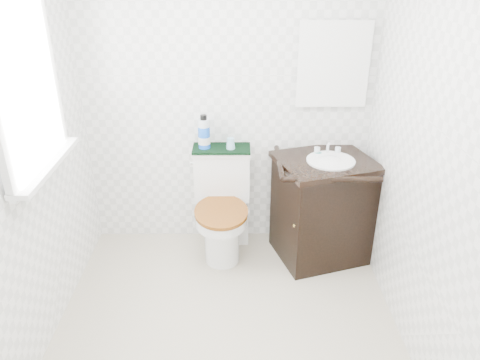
{
  "coord_description": "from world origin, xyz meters",
  "views": [
    {
      "loc": [
        0.07,
        -2.22,
        2.18
      ],
      "look_at": [
        0.09,
        0.75,
        0.73
      ],
      "focal_mm": 35.0,
      "sensor_mm": 36.0,
      "label": 1
    }
  ],
  "objects_px": {
    "toilet": "(222,211)",
    "mouthwash_bottle": "(204,133)",
    "cup": "(231,143)",
    "trash_bin": "(236,224)",
    "vanity": "(322,206)"
  },
  "relations": [
    {
      "from": "toilet",
      "to": "mouthwash_bottle",
      "type": "relative_size",
      "value": 3.21
    },
    {
      "from": "mouthwash_bottle",
      "to": "cup",
      "type": "relative_size",
      "value": 3.08
    },
    {
      "from": "trash_bin",
      "to": "cup",
      "type": "height_order",
      "value": "cup"
    },
    {
      "from": "mouthwash_bottle",
      "to": "trash_bin",
      "type": "bearing_deg",
      "value": 3.15
    },
    {
      "from": "mouthwash_bottle",
      "to": "cup",
      "type": "height_order",
      "value": "mouthwash_bottle"
    },
    {
      "from": "cup",
      "to": "mouthwash_bottle",
      "type": "bearing_deg",
      "value": 174.52
    },
    {
      "from": "trash_bin",
      "to": "mouthwash_bottle",
      "type": "distance_m",
      "value": 0.84
    },
    {
      "from": "toilet",
      "to": "vanity",
      "type": "xyz_separation_m",
      "value": [
        0.77,
        -0.06,
        0.07
      ]
    },
    {
      "from": "toilet",
      "to": "mouthwash_bottle",
      "type": "height_order",
      "value": "mouthwash_bottle"
    },
    {
      "from": "toilet",
      "to": "cup",
      "type": "xyz_separation_m",
      "value": [
        0.07,
        0.1,
        0.52
      ]
    },
    {
      "from": "trash_bin",
      "to": "mouthwash_bottle",
      "type": "height_order",
      "value": "mouthwash_bottle"
    },
    {
      "from": "toilet",
      "to": "mouthwash_bottle",
      "type": "bearing_deg",
      "value": 136.87
    },
    {
      "from": "cup",
      "to": "trash_bin",
      "type": "bearing_deg",
      "value": 37.66
    },
    {
      "from": "vanity",
      "to": "mouthwash_bottle",
      "type": "relative_size",
      "value": 3.58
    },
    {
      "from": "trash_bin",
      "to": "vanity",
      "type": "bearing_deg",
      "value": -16.68
    }
  ]
}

